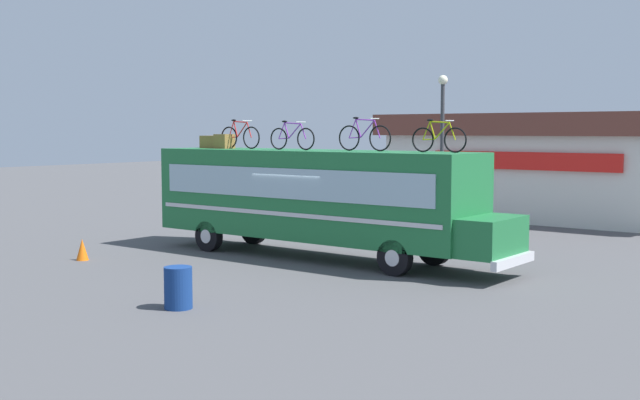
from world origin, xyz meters
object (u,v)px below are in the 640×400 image
at_px(rooftop_bicycle_2, 292,138).
at_px(rooftop_bicycle_1, 240,136).
at_px(luggage_bag_2, 224,141).
at_px(rooftop_bicycle_4, 439,138).
at_px(rooftop_bicycle_3, 364,137).
at_px(traffic_cone, 82,250).
at_px(luggage_bag_1, 213,142).
at_px(trash_bin, 178,288).
at_px(bus, 317,196).
at_px(street_lamp, 442,139).

bearing_deg(rooftop_bicycle_2, rooftop_bicycle_1, 175.88).
bearing_deg(luggage_bag_2, rooftop_bicycle_4, 1.56).
distance_m(rooftop_bicycle_3, traffic_cone, 8.77).
distance_m(rooftop_bicycle_2, rooftop_bicycle_3, 2.42).
height_order(rooftop_bicycle_4, traffic_cone, rooftop_bicycle_4).
xyz_separation_m(rooftop_bicycle_3, traffic_cone, (-6.62, -4.73, -3.26)).
bearing_deg(traffic_cone, rooftop_bicycle_1, 67.15).
bearing_deg(luggage_bag_1, traffic_cone, -97.38).
height_order(rooftop_bicycle_3, rooftop_bicycle_4, rooftop_bicycle_3).
height_order(rooftop_bicycle_1, traffic_cone, rooftop_bicycle_1).
height_order(rooftop_bicycle_2, trash_bin, rooftop_bicycle_2).
bearing_deg(traffic_cone, rooftop_bicycle_2, 46.43).
height_order(luggage_bag_1, rooftop_bicycle_1, rooftop_bicycle_1).
height_order(bus, rooftop_bicycle_2, rooftop_bicycle_2).
distance_m(luggage_bag_2, traffic_cone, 5.62).
bearing_deg(rooftop_bicycle_3, luggage_bag_2, -177.38).
distance_m(rooftop_bicycle_3, trash_bin, 7.94).
relative_size(luggage_bag_2, rooftop_bicycle_3, 0.29).
bearing_deg(rooftop_bicycle_2, luggage_bag_2, 178.83).
xyz_separation_m(bus, street_lamp, (0.52, 6.49, 1.60)).
relative_size(rooftop_bicycle_4, trash_bin, 1.83).
xyz_separation_m(luggage_bag_1, rooftop_bicycle_4, (8.41, 0.00, 0.17)).
height_order(rooftop_bicycle_4, street_lamp, street_lamp).
bearing_deg(rooftop_bicycle_4, trash_bin, -106.20).
relative_size(trash_bin, traffic_cone, 1.43).
relative_size(rooftop_bicycle_1, trash_bin, 1.87).
relative_size(rooftop_bicycle_3, street_lamp, 0.31).
distance_m(luggage_bag_1, luggage_bag_2, 0.77).
bearing_deg(luggage_bag_2, bus, 0.14).
bearing_deg(trash_bin, traffic_cone, 159.69).
height_order(traffic_cone, street_lamp, street_lamp).
xyz_separation_m(trash_bin, traffic_cone, (-6.91, 2.56, -0.13)).
bearing_deg(street_lamp, rooftop_bicycle_2, -102.11).
bearing_deg(traffic_cone, luggage_bag_1, 82.62).
distance_m(traffic_cone, street_lamp, 12.74).
height_order(luggage_bag_2, rooftop_bicycle_3, rooftop_bicycle_3).
bearing_deg(bus, rooftop_bicycle_2, -175.63).
height_order(luggage_bag_1, luggage_bag_2, luggage_bag_2).
height_order(bus, rooftop_bicycle_1, rooftop_bicycle_1).
relative_size(rooftop_bicycle_4, traffic_cone, 2.63).
relative_size(luggage_bag_2, traffic_cone, 0.82).
relative_size(bus, luggage_bag_2, 23.00).
bearing_deg(rooftop_bicycle_1, traffic_cone, -112.85).
bearing_deg(street_lamp, rooftop_bicycle_4, -61.63).
relative_size(rooftop_bicycle_1, rooftop_bicycle_4, 1.02).
relative_size(traffic_cone, street_lamp, 0.11).
distance_m(luggage_bag_1, rooftop_bicycle_1, 1.35).
xyz_separation_m(rooftop_bicycle_2, rooftop_bicycle_4, (4.80, 0.27, 0.00)).
height_order(rooftop_bicycle_1, trash_bin, rooftop_bicycle_1).
height_order(luggage_bag_2, rooftop_bicycle_2, rooftop_bicycle_2).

